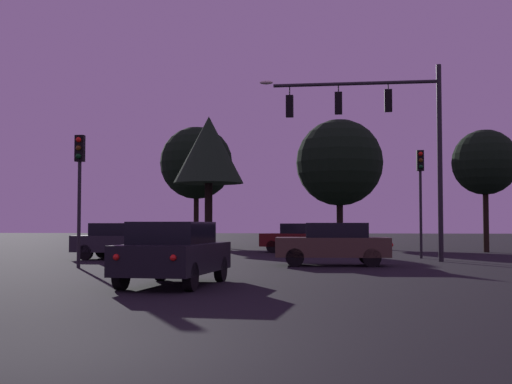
% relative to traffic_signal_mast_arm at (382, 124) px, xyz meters
% --- Properties ---
extents(ground_plane, '(168.00, 168.00, 0.00)m').
position_rel_traffic_signal_mast_arm_xyz_m(ground_plane, '(-4.63, 4.58, -5.48)').
color(ground_plane, black).
rests_on(ground_plane, ground).
extents(traffic_signal_mast_arm, '(7.31, 0.49, 7.84)m').
position_rel_traffic_signal_mast_arm_xyz_m(traffic_signal_mast_arm, '(0.00, 0.00, 0.00)').
color(traffic_signal_mast_arm, '#232326').
rests_on(traffic_signal_mast_arm, ground).
extents(traffic_light_corner_left, '(0.31, 0.36, 4.70)m').
position_rel_traffic_signal_mast_arm_xyz_m(traffic_light_corner_left, '(1.79, 2.52, -2.17)').
color(traffic_light_corner_left, '#232326').
rests_on(traffic_light_corner_left, ground).
extents(traffic_light_corner_right, '(0.30, 0.35, 4.49)m').
position_rel_traffic_signal_mast_arm_xyz_m(traffic_light_corner_right, '(-10.55, -5.35, -2.31)').
color(traffic_light_corner_right, '#232326').
rests_on(traffic_light_corner_right, ground).
extents(car_nearside_lane, '(2.16, 4.16, 1.52)m').
position_rel_traffic_signal_mast_arm_xyz_m(car_nearside_lane, '(-5.81, -11.50, -4.69)').
color(car_nearside_lane, black).
rests_on(car_nearside_lane, ground).
extents(car_crossing_left, '(4.24, 2.28, 1.52)m').
position_rel_traffic_signal_mast_arm_xyz_m(car_crossing_left, '(-10.76, 0.20, -4.69)').
color(car_crossing_left, '#232328').
rests_on(car_crossing_left, ground).
extents(car_crossing_right, '(4.14, 2.03, 1.52)m').
position_rel_traffic_signal_mast_arm_xyz_m(car_crossing_right, '(-2.00, -3.06, -4.69)').
color(car_crossing_right, '#473828').
rests_on(car_crossing_right, ground).
extents(car_far_lane, '(4.32, 2.64, 1.52)m').
position_rel_traffic_signal_mast_arm_xyz_m(car_far_lane, '(-11.38, 7.97, -4.69)').
color(car_far_lane, '#232328').
rests_on(car_far_lane, ground).
extents(car_parked_lot, '(4.61, 3.05, 1.52)m').
position_rel_traffic_signal_mast_arm_xyz_m(car_parked_lot, '(-3.47, 7.89, -4.69)').
color(car_parked_lot, '#4C0F0F').
rests_on(car_parked_lot, ground).
extents(tree_behind_sign, '(5.15, 5.15, 8.44)m').
position_rel_traffic_signal_mast_arm_xyz_m(tree_behind_sign, '(-11.60, 19.83, 0.36)').
color(tree_behind_sign, black).
rests_on(tree_behind_sign, ground).
extents(tree_left_far, '(4.35, 4.35, 8.21)m').
position_rel_traffic_signal_mast_arm_xyz_m(tree_left_far, '(-9.62, 13.84, 0.59)').
color(tree_left_far, black).
rests_on(tree_left_far, ground).
extents(tree_center_horizon, '(3.48, 3.48, 6.52)m').
position_rel_traffic_signal_mast_arm_xyz_m(tree_center_horizon, '(6.08, 9.57, -0.72)').
color(tree_center_horizon, black).
rests_on(tree_center_horizon, ground).
extents(tree_right_cluster, '(5.72, 5.72, 8.42)m').
position_rel_traffic_signal_mast_arm_xyz_m(tree_right_cluster, '(-1.51, 17.41, 0.07)').
color(tree_right_cluster, black).
rests_on(tree_right_cluster, ground).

